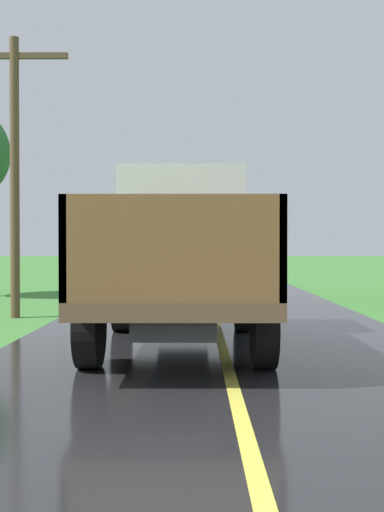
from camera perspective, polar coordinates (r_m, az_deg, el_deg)
banana_truck_near at (r=10.23m, az=-0.92°, el=0.43°), size 2.38×5.82×2.80m
utility_pole_roadside at (r=14.62m, az=-15.31°, el=7.86°), size 2.31×0.20×6.04m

